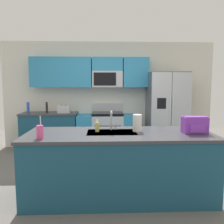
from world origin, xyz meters
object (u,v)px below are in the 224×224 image
at_px(pepper_mill, 47,107).
at_px(soap_dispenser, 97,127).
at_px(toaster, 64,109).
at_px(sink_faucet, 112,119).
at_px(refrigerator, 167,111).
at_px(bottle_blue, 28,107).
at_px(drink_cup_pink, 40,132).
at_px(range_oven, 106,131).
at_px(paper_towel_roll, 137,123).
at_px(backpack, 195,125).

bearing_deg(pepper_mill, soap_dispenser, -61.57).
relative_size(toaster, soap_dispenser, 1.65).
xyz_separation_m(sink_faucet, soap_dispenser, (-0.21, -0.10, -0.10)).
height_order(refrigerator, soap_dispenser, refrigerator).
distance_m(refrigerator, sink_faucet, 2.54).
height_order(bottle_blue, drink_cup_pink, drink_cup_pink).
xyz_separation_m(range_oven, bottle_blue, (-1.83, 0.01, 0.58)).
xyz_separation_m(refrigerator, bottle_blue, (-3.28, 0.09, 0.10)).
bearing_deg(paper_towel_roll, range_oven, 100.14).
distance_m(toaster, backpack, 3.22).
xyz_separation_m(soap_dispenser, paper_towel_roll, (0.56, 0.00, 0.05)).
bearing_deg(paper_towel_roll, backpack, -10.36).
height_order(range_oven, pepper_mill, pepper_mill).
height_order(pepper_mill, backpack, pepper_mill).
distance_m(refrigerator, backpack, 2.38).
height_order(toaster, backpack, backpack).
bearing_deg(refrigerator, bottle_blue, 178.49).
bearing_deg(bottle_blue, sink_faucet, -49.41).
height_order(drink_cup_pink, paper_towel_roll, drink_cup_pink).
relative_size(toaster, paper_towel_roll, 1.17).
bearing_deg(pepper_mill, bottle_blue, 177.75).
xyz_separation_m(range_oven, sink_faucet, (0.05, -2.19, 0.62)).
bearing_deg(drink_cup_pink, backpack, 6.98).
relative_size(refrigerator, sink_faucet, 6.56).
bearing_deg(soap_dispenser, toaster, 110.42).
bearing_deg(sink_faucet, range_oven, 91.38).
distance_m(bottle_blue, soap_dispenser, 2.85).
distance_m(drink_cup_pink, paper_towel_roll, 1.32).
height_order(sink_faucet, soap_dispenser, sink_faucet).
relative_size(bottle_blue, paper_towel_roll, 1.04).
relative_size(range_oven, drink_cup_pink, 4.82).
distance_m(soap_dispenser, backpack, 1.34).
bearing_deg(drink_cup_pink, sink_faucet, 28.69).
xyz_separation_m(bottle_blue, paper_towel_roll, (2.24, -2.31, -0.00)).
height_order(refrigerator, drink_cup_pink, refrigerator).
bearing_deg(drink_cup_pink, toaster, 93.06).
distance_m(range_oven, sink_faucet, 2.28).
relative_size(refrigerator, drink_cup_pink, 6.55).
bearing_deg(paper_towel_roll, refrigerator, 64.93).
distance_m(refrigerator, paper_towel_roll, 2.45).
relative_size(refrigerator, toaster, 6.61).
relative_size(soap_dispenser, paper_towel_roll, 0.71).
height_order(drink_cup_pink, soap_dispenser, drink_cup_pink).
height_order(refrigerator, backpack, refrigerator).
xyz_separation_m(refrigerator, sink_faucet, (-1.40, -2.12, 0.14)).
height_order(drink_cup_pink, backpack, drink_cup_pink).
relative_size(toaster, backpack, 0.88).
bearing_deg(soap_dispenser, refrigerator, 54.18).
bearing_deg(drink_cup_pink, soap_dispenser, 29.23).
relative_size(soap_dispenser, backpack, 0.53).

